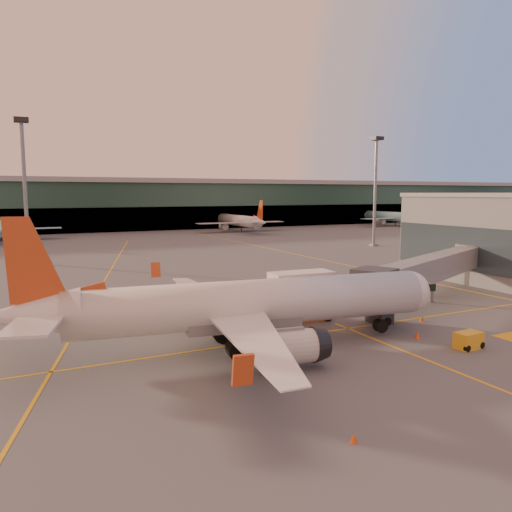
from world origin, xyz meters
name	(u,v)px	position (x,y,z in m)	size (l,w,h in m)	color
ground	(335,351)	(0.00, 0.00, 0.00)	(600.00, 600.00, 0.00)	#4C4F54
taxi_markings	(125,276)	(-7.32, 44.49, 0.01)	(100.12, 173.00, 0.01)	gold
terminal	(85,205)	(0.00, 141.79, 8.76)	(400.00, 20.00, 17.60)	#19382D
gate_building	(500,236)	(41.93, 17.93, 6.29)	(18.40, 22.40, 12.60)	slate
mast_west_near	(24,180)	(-20.00, 66.00, 14.86)	(2.40, 2.40, 25.60)	slate
mast_east_near	(375,183)	(55.00, 62.00, 14.86)	(2.40, 2.40, 25.60)	slate
distant_aircraft_row	(18,240)	(-21.00, 118.00, 0.00)	(290.00, 34.00, 13.00)	#88D3E4
main_airplane	(240,306)	(-6.58, 3.83, 3.56)	(36.28, 32.84, 10.96)	silver
jet_bridge	(437,268)	(21.84, 10.58, 3.84)	(30.93, 16.00, 5.56)	slate
catering_truck	(302,293)	(2.78, 9.56, 2.77)	(6.45, 3.22, 4.88)	#A33F17
gpu_cart	(469,341)	(10.19, -4.20, 0.66)	(2.41, 1.56, 1.35)	gold
cone_nose	(422,319)	(13.12, 3.91, 0.26)	(0.42, 0.42, 0.54)	#E0460B
cone_wing_right	(354,438)	(-7.72, -12.57, 0.24)	(0.39, 0.39, 0.49)	#E0460B
cone_fwd	(417,335)	(8.58, -0.18, 0.31)	(0.50, 0.50, 0.64)	#E0460B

